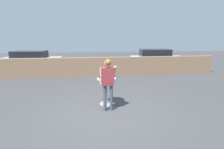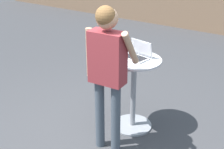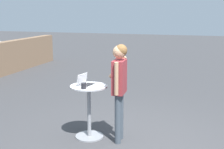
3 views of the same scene
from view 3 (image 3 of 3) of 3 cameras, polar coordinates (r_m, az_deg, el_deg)
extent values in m
plane|color=#3D3D3F|center=(5.58, 2.80, -12.83)|extent=(50.00, 50.00, 0.00)
cylinder|color=gray|center=(5.94, -4.14, -11.18)|extent=(0.52, 0.52, 0.03)
cylinder|color=gray|center=(5.77, -4.21, -6.79)|extent=(0.07, 0.07, 0.93)
cylinder|color=#B7B7BC|center=(5.63, -4.29, -2.18)|extent=(0.68, 0.68, 0.02)
cube|color=silver|center=(5.64, -4.48, -1.95)|extent=(0.35, 0.25, 0.02)
cube|color=black|center=(5.63, -4.48, -1.85)|extent=(0.30, 0.21, 0.00)
cube|color=silver|center=(5.67, -5.51, -0.79)|extent=(0.32, 0.10, 0.19)
cube|color=white|center=(5.67, -5.46, -0.79)|extent=(0.29, 0.08, 0.17)
cylinder|color=#232328|center=(5.41, -5.20, -2.08)|extent=(0.09, 0.09, 0.10)
torus|color=#232328|center=(5.46, -4.97, -1.92)|extent=(0.05, 0.01, 0.05)
cylinder|color=#424C56|center=(5.50, 1.07, -8.20)|extent=(0.11, 0.11, 0.89)
cylinder|color=#424C56|center=(5.70, 1.55, -7.47)|extent=(0.11, 0.11, 0.89)
cube|color=maroon|center=(5.40, 1.35, -0.43)|extent=(0.41, 0.22, 0.59)
sphere|color=tan|center=(5.33, 1.37, 4.12)|extent=(0.23, 0.23, 0.23)
sphere|color=brown|center=(5.32, 1.68, 4.42)|extent=(0.21, 0.21, 0.21)
cylinder|color=tan|center=(5.18, 0.80, -0.80)|extent=(0.07, 0.07, 0.56)
cylinder|color=tan|center=(5.62, 1.02, 1.36)|extent=(0.09, 0.33, 0.43)
cylinder|color=black|center=(14.11, -19.69, 2.98)|extent=(0.70, 0.30, 0.68)
camera|label=1|loc=(6.07, 60.29, 6.81)|focal=28.00mm
camera|label=2|loc=(6.96, 26.89, 11.23)|focal=50.00mm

